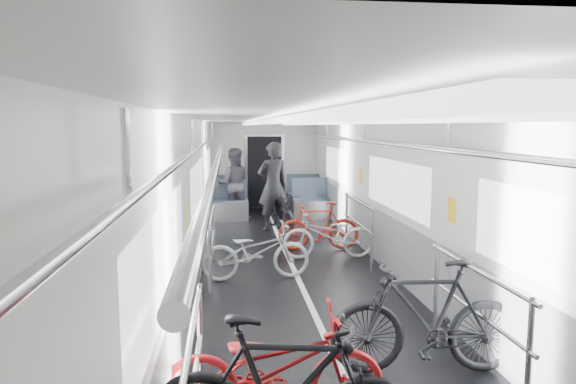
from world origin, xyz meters
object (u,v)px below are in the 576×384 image
bike_left_near (274,367)px  bike_right_far (319,226)px  bike_right_near (427,317)px  bike_aisle (281,212)px  person_seated (234,184)px  bike_left_far (256,251)px  bike_right_mid (329,235)px  person_standing (273,186)px

bike_left_near → bike_right_far: (1.33, 5.48, 0.00)m
bike_right_near → bike_right_far: size_ratio=1.20×
bike_right_far → bike_aisle: bike_right_far is taller
bike_right_near → person_seated: person_seated is taller
bike_left_far → bike_right_mid: 1.70m
bike_left_near → bike_right_mid: size_ratio=1.08×
bike_right_far → bike_right_mid: bearing=7.2°
bike_aisle → person_seated: (-1.01, 1.50, 0.47)m
bike_right_mid → person_seated: size_ratio=0.90×
bike_right_mid → person_standing: bearing=-163.1°
bike_left_near → bike_left_far: bike_left_near is taller
bike_left_near → bike_right_mid: bike_left_near is taller
bike_right_near → bike_right_far: 4.85m
bike_left_far → person_standing: person_standing is taller
person_standing → person_seated: size_ratio=1.11×
bike_left_far → person_standing: size_ratio=0.83×
bike_right_mid → person_seated: (-1.58, 4.01, 0.46)m
bike_right_mid → bike_aisle: size_ratio=1.01×
bike_right_mid → person_standing: 2.77m
bike_left_near → bike_aisle: size_ratio=1.09×
bike_right_near → person_standing: bearing=-168.5°
bike_right_far → person_seated: bearing=-153.9°
bike_right_near → bike_right_far: bike_right_near is taller
bike_right_mid → bike_right_near: bearing=2.3°
bike_right_near → person_seated: bearing=-163.9°
bike_left_near → bike_right_mid: bearing=-14.3°
bike_left_far → bike_right_near: bike_right_near is taller
bike_left_near → bike_right_far: 5.64m
bike_left_far → person_standing: (0.58, 3.68, 0.55)m
bike_right_mid → bike_left_near: bearing=-14.8°
bike_left_near → person_seated: person_seated is taller
bike_left_near → person_standing: size_ratio=0.88×
bike_left_far → person_seated: bearing=-1.7°
bike_left_near → person_standing: 7.51m
bike_left_near → bike_aisle: (0.81, 7.36, -0.04)m
bike_left_far → bike_right_mid: bearing=-55.6°
person_seated → person_standing: bearing=124.6°
bike_left_far → person_seated: person_seated is taller
bike_right_far → person_seated: (-1.52, 3.37, 0.43)m
bike_right_far → bike_aisle: bearing=-162.8°
bike_right_near → bike_aisle: bearing=-169.7°
bike_left_near → bike_right_far: bike_right_far is taller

